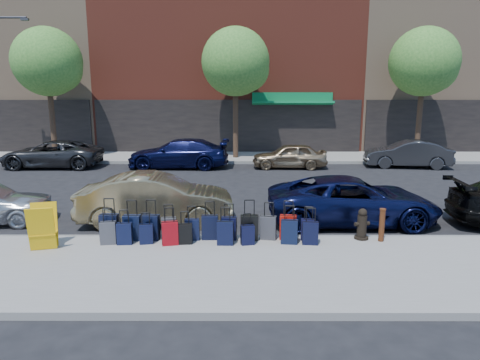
{
  "coord_description": "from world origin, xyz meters",
  "views": [
    {
      "loc": [
        0.8,
        -15.13,
        3.79
      ],
      "look_at": [
        0.77,
        -1.5,
        1.02
      ],
      "focal_mm": 32.0,
      "sensor_mm": 36.0,
      "label": 1
    }
  ],
  "objects_px": {
    "tree_left": "(50,64)",
    "car_far_3": "(407,154)",
    "tree_center": "(238,64)",
    "bollard": "(382,225)",
    "car_near_1": "(156,199)",
    "fire_hydrant": "(362,225)",
    "tree_right": "(426,64)",
    "car_near_2": "(352,200)",
    "car_far_2": "(289,156)",
    "suitcase_front_5": "(210,227)",
    "car_far_1": "(178,153)",
    "display_rack": "(43,227)",
    "car_far_0": "(52,154)"
  },
  "relations": [
    {
      "from": "tree_center",
      "to": "car_near_2",
      "type": "relative_size",
      "value": 1.46
    },
    {
      "from": "tree_left",
      "to": "tree_right",
      "type": "distance_m",
      "value": 21.0
    },
    {
      "from": "car_near_2",
      "to": "car_far_0",
      "type": "distance_m",
      "value": 16.33
    },
    {
      "from": "display_rack",
      "to": "car_far_3",
      "type": "xyz_separation_m",
      "value": [
        13.36,
        12.33,
        0.03
      ]
    },
    {
      "from": "bollard",
      "to": "car_far_2",
      "type": "xyz_separation_m",
      "value": [
        -1.02,
        11.55,
        0.06
      ]
    },
    {
      "from": "bollard",
      "to": "display_rack",
      "type": "bearing_deg",
      "value": -176.3
    },
    {
      "from": "tree_left",
      "to": "car_near_1",
      "type": "xyz_separation_m",
      "value": [
        8.17,
        -12.43,
        -4.67
      ]
    },
    {
      "from": "car_far_0",
      "to": "car_far_1",
      "type": "distance_m",
      "value": 6.61
    },
    {
      "from": "suitcase_front_5",
      "to": "fire_hydrant",
      "type": "xyz_separation_m",
      "value": [
        3.86,
        0.02,
        0.06
      ]
    },
    {
      "from": "bollard",
      "to": "car_far_1",
      "type": "bearing_deg",
      "value": 120.06
    },
    {
      "from": "bollard",
      "to": "car_far_0",
      "type": "bearing_deg",
      "value": 138.66
    },
    {
      "from": "car_near_2",
      "to": "car_far_3",
      "type": "distance_m",
      "value": 11.14
    },
    {
      "from": "tree_right",
      "to": "car_near_2",
      "type": "xyz_separation_m",
      "value": [
        -7.04,
        -12.37,
        -4.72
      ]
    },
    {
      "from": "bollard",
      "to": "car_near_1",
      "type": "relative_size",
      "value": 0.19
    },
    {
      "from": "fire_hydrant",
      "to": "car_far_3",
      "type": "height_order",
      "value": "car_far_3"
    },
    {
      "from": "tree_center",
      "to": "display_rack",
      "type": "xyz_separation_m",
      "value": [
        -4.54,
        -14.94,
        -4.74
      ]
    },
    {
      "from": "car_near_1",
      "to": "car_far_2",
      "type": "distance_m",
      "value": 10.79
    },
    {
      "from": "car_far_1",
      "to": "car_far_3",
      "type": "height_order",
      "value": "car_far_1"
    },
    {
      "from": "tree_left",
      "to": "car_far_0",
      "type": "height_order",
      "value": "tree_left"
    },
    {
      "from": "car_near_1",
      "to": "car_far_0",
      "type": "relative_size",
      "value": 0.89
    },
    {
      "from": "car_near_1",
      "to": "car_far_2",
      "type": "xyz_separation_m",
      "value": [
        4.99,
        9.57,
        -0.09
      ]
    },
    {
      "from": "display_rack",
      "to": "car_far_0",
      "type": "height_order",
      "value": "car_far_0"
    },
    {
      "from": "suitcase_front_5",
      "to": "car_near_1",
      "type": "xyz_separation_m",
      "value": [
        -1.7,
        1.83,
        0.28
      ]
    },
    {
      "from": "car_near_1",
      "to": "car_near_2",
      "type": "xyz_separation_m",
      "value": [
        5.78,
        0.05,
        -0.05
      ]
    },
    {
      "from": "fire_hydrant",
      "to": "car_far_3",
      "type": "bearing_deg",
      "value": 50.79
    },
    {
      "from": "tree_left",
      "to": "car_far_1",
      "type": "height_order",
      "value": "tree_left"
    },
    {
      "from": "car_near_2",
      "to": "car_far_3",
      "type": "xyz_separation_m",
      "value": [
        5.36,
        9.76,
        0.02
      ]
    },
    {
      "from": "tree_center",
      "to": "bollard",
      "type": "xyz_separation_m",
      "value": [
        3.68,
        -14.41,
        -4.83
      ]
    },
    {
      "from": "tree_center",
      "to": "car_near_2",
      "type": "bearing_deg",
      "value": -74.39
    },
    {
      "from": "bollard",
      "to": "suitcase_front_5",
      "type": "bearing_deg",
      "value": 177.92
    },
    {
      "from": "tree_left",
      "to": "car_far_3",
      "type": "bearing_deg",
      "value": -7.7
    },
    {
      "from": "display_rack",
      "to": "car_far_1",
      "type": "distance_m",
      "value": 12.27
    },
    {
      "from": "car_near_1",
      "to": "car_far_3",
      "type": "bearing_deg",
      "value": -51.99
    },
    {
      "from": "fire_hydrant",
      "to": "car_near_2",
      "type": "xyz_separation_m",
      "value": [
        0.22,
        1.86,
        0.17
      ]
    },
    {
      "from": "tree_right",
      "to": "bollard",
      "type": "distance_m",
      "value": 16.66
    },
    {
      "from": "fire_hydrant",
      "to": "car_near_1",
      "type": "relative_size",
      "value": 0.18
    },
    {
      "from": "car_far_3",
      "to": "tree_right",
      "type": "bearing_deg",
      "value": 155.14
    },
    {
      "from": "tree_center",
      "to": "display_rack",
      "type": "relative_size",
      "value": 6.83
    },
    {
      "from": "suitcase_front_5",
      "to": "car_far_2",
      "type": "relative_size",
      "value": 0.26
    },
    {
      "from": "tree_left",
      "to": "bollard",
      "type": "height_order",
      "value": "tree_left"
    },
    {
      "from": "suitcase_front_5",
      "to": "display_rack",
      "type": "relative_size",
      "value": 0.92
    },
    {
      "from": "tree_center",
      "to": "car_near_2",
      "type": "distance_m",
      "value": 13.69
    },
    {
      "from": "car_far_3",
      "to": "car_far_1",
      "type": "bearing_deg",
      "value": -81.35
    },
    {
      "from": "display_rack",
      "to": "suitcase_front_5",
      "type": "bearing_deg",
      "value": -4.66
    },
    {
      "from": "fire_hydrant",
      "to": "car_far_1",
      "type": "bearing_deg",
      "value": 105.21
    },
    {
      "from": "car_far_0",
      "to": "car_far_2",
      "type": "relative_size",
      "value": 1.33
    },
    {
      "from": "tree_center",
      "to": "tree_right",
      "type": "bearing_deg",
      "value": 0.0
    },
    {
      "from": "tree_left",
      "to": "car_far_1",
      "type": "distance_m",
      "value": 9.2
    },
    {
      "from": "tree_left",
      "to": "tree_right",
      "type": "xyz_separation_m",
      "value": [
        21.0,
        0.0,
        0.0
      ]
    },
    {
      "from": "car_near_1",
      "to": "fire_hydrant",
      "type": "bearing_deg",
      "value": -111.37
    }
  ]
}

